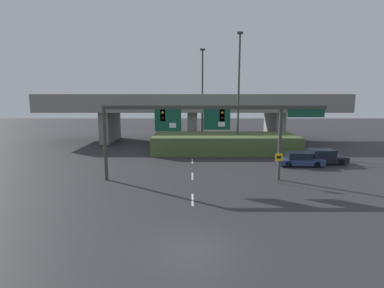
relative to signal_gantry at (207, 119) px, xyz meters
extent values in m
plane|color=#2D2D30|center=(-1.19, -11.44, -5.07)|extent=(160.00, 160.00, 0.00)
cube|color=silver|center=(-1.19, -4.84, -5.07)|extent=(0.14, 2.40, 0.01)
cube|color=silver|center=(-1.19, 1.21, -5.07)|extent=(0.14, 2.40, 0.01)
cube|color=silver|center=(-1.19, 7.26, -5.07)|extent=(0.14, 2.40, 0.01)
cube|color=silver|center=(-1.19, 13.32, -5.07)|extent=(0.14, 2.40, 0.01)
cylinder|color=#383D33|center=(-8.39, 0.02, -1.97)|extent=(0.28, 0.28, 6.21)
cylinder|color=#383D33|center=(6.01, 0.02, -1.97)|extent=(0.28, 0.28, 6.21)
cube|color=#383D33|center=(0.61, 0.02, 0.97)|extent=(18.01, 0.32, 0.32)
cube|color=black|center=(-3.59, 0.02, 0.34)|extent=(0.40, 0.28, 0.95)
sphere|color=orange|center=(-3.59, -0.15, 0.55)|extent=(0.22, 0.22, 0.22)
sphere|color=black|center=(-3.59, -0.15, 0.12)|extent=(0.22, 0.22, 0.22)
cube|color=black|center=(1.21, 0.02, 0.34)|extent=(0.40, 0.28, 0.95)
sphere|color=orange|center=(1.21, -0.15, 0.55)|extent=(0.22, 0.22, 0.22)
sphere|color=black|center=(1.21, -0.15, 0.12)|extent=(0.22, 0.22, 0.22)
cube|color=#0F4C33|center=(-3.17, -0.08, -0.07)|extent=(2.15, 0.08, 1.77)
cube|color=white|center=(-2.79, -0.13, -0.47)|extent=(0.54, 0.03, 0.39)
cube|color=#0F4C33|center=(0.79, -0.08, -0.01)|extent=(2.17, 0.08, 1.65)
cube|color=white|center=(1.17, -0.13, -0.38)|extent=(0.54, 0.03, 0.36)
cube|color=#0F4C33|center=(7.99, -0.04, 0.49)|extent=(3.01, 0.07, 0.64)
cylinder|color=#4C4C4C|center=(5.69, -0.95, -3.82)|extent=(0.08, 0.08, 2.50)
cube|color=yellow|center=(5.69, -0.99, -2.93)|extent=(0.60, 0.03, 0.60)
cube|color=black|center=(5.69, -1.01, -2.93)|extent=(0.33, 0.01, 0.21)
cylinder|color=#383D33|center=(4.51, 12.98, 2.05)|extent=(0.24, 0.24, 14.26)
cube|color=#333333|center=(4.51, 12.98, 9.30)|extent=(0.70, 0.36, 0.24)
cylinder|color=#383D33|center=(0.22, 18.03, 1.46)|extent=(0.24, 0.24, 13.07)
cube|color=#333333|center=(0.22, 18.03, 8.12)|extent=(0.70, 0.36, 0.24)
cube|color=gray|center=(-1.19, 21.89, 0.39)|extent=(44.78, 9.44, 1.66)
cube|color=gray|center=(-1.19, 17.38, 1.66)|extent=(44.78, 0.40, 0.90)
cube|color=gray|center=(-13.88, 21.89, -2.76)|extent=(1.40, 7.55, 4.63)
cube|color=gray|center=(-1.19, 21.89, -2.76)|extent=(1.40, 7.55, 4.63)
cube|color=gray|center=(11.50, 21.89, -2.76)|extent=(1.40, 7.55, 4.63)
cube|color=#4C6033|center=(2.80, 12.59, -3.98)|extent=(17.61, 6.64, 2.19)
cube|color=navy|center=(9.66, 5.10, -4.63)|extent=(4.50, 1.96, 0.56)
cube|color=black|center=(9.48, 5.10, -4.02)|extent=(2.37, 1.68, 0.67)
cylinder|color=black|center=(11.07, 5.80, -4.75)|extent=(0.65, 0.25, 0.64)
cylinder|color=black|center=(11.00, 4.27, -4.75)|extent=(0.65, 0.25, 0.64)
cylinder|color=black|center=(8.33, 5.93, -4.75)|extent=(0.65, 0.25, 0.64)
cylinder|color=black|center=(8.26, 4.39, -4.75)|extent=(0.65, 0.25, 0.64)
cube|color=black|center=(12.34, 5.99, -4.60)|extent=(4.70, 2.22, 0.62)
cube|color=black|center=(12.16, 5.98, -3.93)|extent=(2.50, 1.87, 0.72)
cylinder|color=black|center=(13.69, 6.92, -4.75)|extent=(0.65, 0.27, 0.64)
cylinder|color=black|center=(13.82, 5.27, -4.75)|extent=(0.65, 0.27, 0.64)
cylinder|color=black|center=(10.87, 6.71, -4.75)|extent=(0.65, 0.27, 0.64)
cylinder|color=black|center=(10.99, 5.06, -4.75)|extent=(0.65, 0.27, 0.64)
camera|label=1|loc=(-1.22, -24.28, 1.91)|focal=28.00mm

